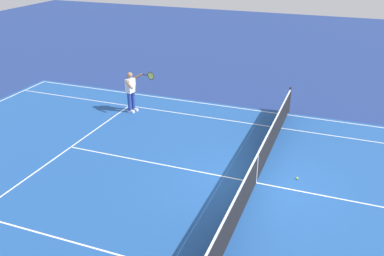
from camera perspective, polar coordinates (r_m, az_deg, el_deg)
ground_plane at (r=12.53m, az=8.59°, el=-7.31°), size 60.00×60.00×0.00m
court_slab at (r=12.53m, az=8.60°, el=-7.30°), size 24.20×11.40×0.00m
court_line_markings at (r=12.53m, az=8.60°, el=-7.29°), size 23.85×11.05×0.01m
tennis_net at (r=12.28m, az=8.74°, el=-5.36°), size 0.10×11.70×1.08m
tennis_player_near at (r=17.17m, az=-8.16°, el=5.13°), size 1.13×0.77×1.70m
tennis_ball at (r=12.92m, az=13.99°, el=-6.59°), size 0.07×0.07×0.07m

